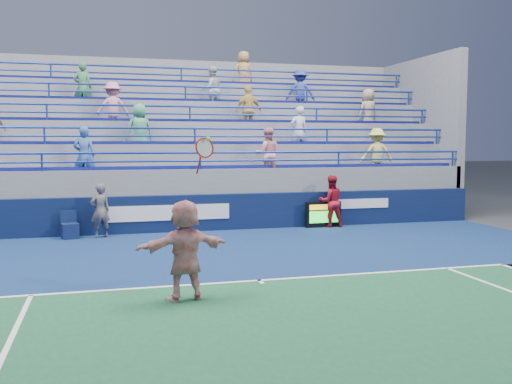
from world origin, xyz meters
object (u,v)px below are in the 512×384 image
object	(u,v)px
tennis_player	(185,250)
serve_speed_board	(323,214)
judge_chair	(70,230)
ball_girl	(331,201)
line_judge	(100,211)

from	to	relation	value
tennis_player	serve_speed_board	bearing A→B (deg)	53.14
judge_chair	ball_girl	bearing A→B (deg)	1.29
serve_speed_board	line_judge	size ratio (longest dim) A/B	0.77
ball_girl	judge_chair	bearing A→B (deg)	4.91
ball_girl	line_judge	bearing A→B (deg)	5.50
serve_speed_board	ball_girl	xyz separation A→B (m)	(0.25, 0.01, 0.41)
serve_speed_board	ball_girl	world-z (taller)	ball_girl
judge_chair	line_judge	distance (m)	0.97
ball_girl	tennis_player	bearing A→B (deg)	55.51
tennis_player	judge_chair	bearing A→B (deg)	107.63
ball_girl	serve_speed_board	bearing A→B (deg)	5.52
judge_chair	line_judge	world-z (taller)	line_judge
tennis_player	ball_girl	distance (m)	9.06
judge_chair	ball_girl	xyz separation A→B (m)	(7.80, 0.18, 0.57)
judge_chair	tennis_player	size ratio (longest dim) A/B	0.28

